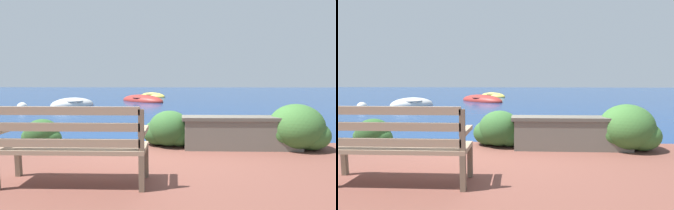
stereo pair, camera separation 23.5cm
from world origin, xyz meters
TOP-DOWN VIEW (x-y plane):
  - ground_plane at (0.00, 0.00)m, footprint 80.00×80.00m
  - park_bench at (-0.97, -2.09)m, footprint 1.68×0.48m
  - stone_wall at (1.36, -0.47)m, footprint 2.09×0.39m
  - hedge_clump_far_left at (-2.20, -0.41)m, footprint 0.74×0.53m
  - hedge_clump_left at (0.08, -0.26)m, footprint 0.95×0.68m
  - hedge_clump_centre at (2.28, -0.43)m, footprint 1.16×0.83m
  - rowboat_nearest at (-5.21, 8.68)m, footprint 2.50×2.30m
  - rowboat_mid at (-1.88, 11.68)m, footprint 3.43×3.07m
  - rowboat_far at (-1.58, 15.82)m, footprint 2.53×2.16m
  - mooring_buoy at (-7.14, 7.35)m, footprint 0.52×0.52m

SIDE VIEW (x-z plane):
  - ground_plane at x=0.00m, z-range 0.00..0.00m
  - rowboat_far at x=-1.58m, z-range -0.26..0.38m
  - rowboat_mid at x=-1.88m, z-range -0.32..0.45m
  - rowboat_nearest at x=-5.21m, z-range -0.33..0.47m
  - mooring_buoy at x=-7.14m, z-range -0.15..0.32m
  - hedge_clump_far_left at x=-2.20m, z-range 0.19..0.69m
  - hedge_clump_left at x=0.08m, z-range 0.18..0.82m
  - stone_wall at x=1.36m, z-range 0.22..0.79m
  - hedge_clump_centre at x=2.28m, z-range 0.17..0.95m
  - park_bench at x=-0.97m, z-range 0.24..1.17m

